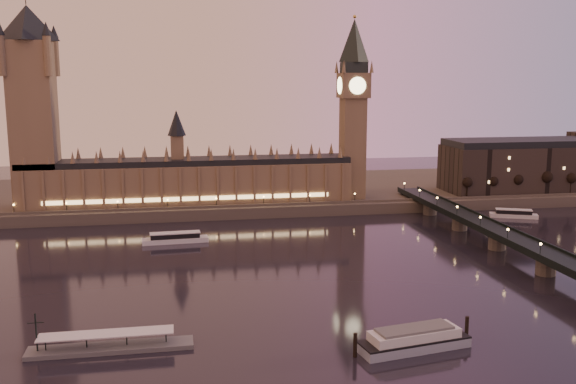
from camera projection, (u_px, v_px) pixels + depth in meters
name	position (u px, v px, depth m)	size (l,w,h in m)	color
ground	(303.00, 273.00, 250.14)	(700.00, 700.00, 0.00)	black
far_embankment	(297.00, 191.00, 414.77)	(560.00, 130.00, 6.00)	#423D35
palace_of_westminster	(189.00, 175.00, 356.60)	(180.00, 26.62, 52.00)	brown
victoria_tower	(32.00, 96.00, 334.98)	(31.68, 31.68, 118.00)	brown
big_ben	(353.00, 98.00, 365.73)	(17.68, 17.68, 104.00)	brown
westminster_bridge	(519.00, 248.00, 265.21)	(13.20, 260.00, 15.30)	black
city_block	(562.00, 163.00, 407.28)	(155.00, 45.00, 34.00)	black
bare_tree_0	(468.00, 182.00, 374.27)	(6.11, 6.11, 12.42)	black
bare_tree_1	(494.00, 181.00, 377.17)	(6.11, 6.11, 12.42)	black
bare_tree_2	(520.00, 180.00, 380.08)	(6.11, 6.11, 12.42)	black
bare_tree_3	(546.00, 180.00, 382.99)	(6.11, 6.11, 12.42)	black
bare_tree_4	(571.00, 179.00, 385.90)	(6.11, 6.11, 12.42)	black
cruise_boat_a	(175.00, 238.00, 296.18)	(30.52, 8.23, 4.83)	silver
cruise_boat_b	(514.00, 214.00, 349.96)	(25.52, 15.36, 4.62)	silver
moored_barge	(414.00, 339.00, 179.11)	(36.44, 14.27, 6.78)	#8592A9
pontoon_pier	(110.00, 346.00, 178.57)	(45.41, 7.57, 12.11)	#595B5E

